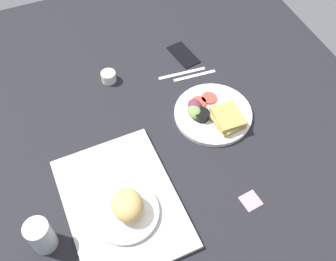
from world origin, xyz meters
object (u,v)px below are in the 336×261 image
plate_with_salad (213,114)px  drinking_glass (41,236)px  bread_plate_near (127,208)px  sticky_note (251,201)px  knife (182,73)px  cell_phone (183,54)px  serving_tray (121,202)px  espresso_cup (109,77)px  fork (195,76)px

plate_with_salad → drinking_glass: bearing=109.7°
bread_plate_near → sticky_note: size_ratio=3.59×
plate_with_salad → knife: bearing=3.8°
bread_plate_near → drinking_glass: 24.58cm
knife → cell_phone: size_ratio=1.32×
serving_tray → cell_phone: serving_tray is taller
serving_tray → cell_phone: size_ratio=3.13×
bread_plate_near → cell_phone: size_ratio=1.40×
serving_tray → knife: serving_tray is taller
bread_plate_near → drinking_glass: (0.75, 24.54, 1.07)cm
sticky_note → cell_phone: bearing=-5.7°
plate_with_salad → drinking_glass: 68.84cm
espresso_cup → plate_with_salad: bearing=-137.1°
espresso_cup → fork: bearing=-108.4°
espresso_cup → sticky_note: 69.75cm
serving_tray → plate_with_salad: bearing=-64.2°
bread_plate_near → plate_with_salad: size_ratio=0.73×
espresso_cup → knife: 28.37cm
drinking_glass → espresso_cup: bearing=-33.4°
serving_tray → cell_phone: (52.59, -43.76, -0.40)cm
plate_with_salad → sticky_note: plate_with_salad is taller
plate_with_salad → espresso_cup: 42.45cm
fork → knife: size_ratio=0.89×
drinking_glass → espresso_cup: 65.09cm
knife → cell_phone: (9.27, -4.63, 0.15)cm
fork → knife: bearing=-32.6°
knife → cell_phone: bearing=-111.8°
drinking_glass → sticky_note: drinking_glass is taller
drinking_glass → fork: (43.82, -67.12, -5.60)cm
bread_plate_near → espresso_cup: size_ratio=3.59×
plate_with_salad → serving_tray: bearing=115.8°
drinking_glass → cell_phone: bearing=-50.4°
bread_plate_near → sticky_note: 38.15cm
knife → sticky_note: size_ratio=3.39×
espresso_cup → sticky_note: size_ratio=1.00×
drinking_glass → sticky_note: size_ratio=2.09×
serving_tray → cell_phone: 68.41cm
plate_with_salad → fork: size_ratio=1.63×
bread_plate_near → serving_tray: bearing=7.3°
fork → sticky_note: 54.92cm
plate_with_salad → sticky_note: 34.15cm
knife → sticky_note: 57.62cm
bread_plate_near → fork: (44.58, -42.58, -4.53)cm
bread_plate_near → sticky_note: (-10.00, -36.51, -4.72)cm
knife → plate_with_salad: bearing=98.6°
fork → knife: 5.00cm
serving_tray → sticky_note: bearing=-111.0°
plate_with_salad → cell_phone: bearing=-5.3°
plate_with_salad → sticky_note: bearing=173.9°
plate_with_salad → cell_phone: 33.10cm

